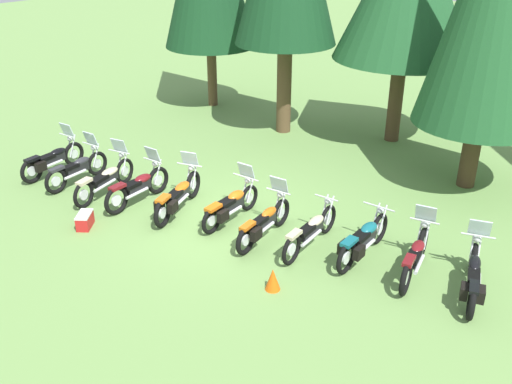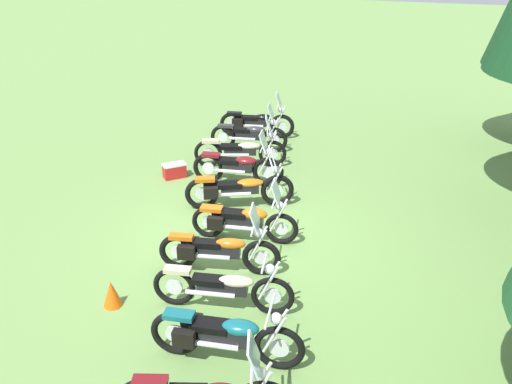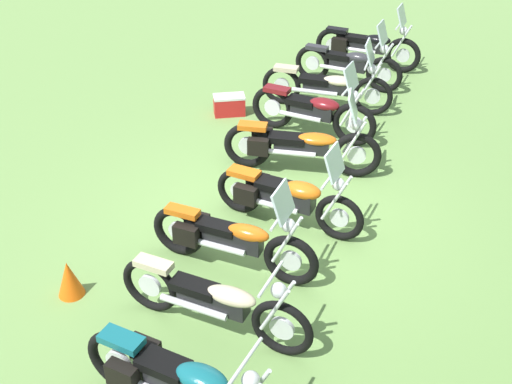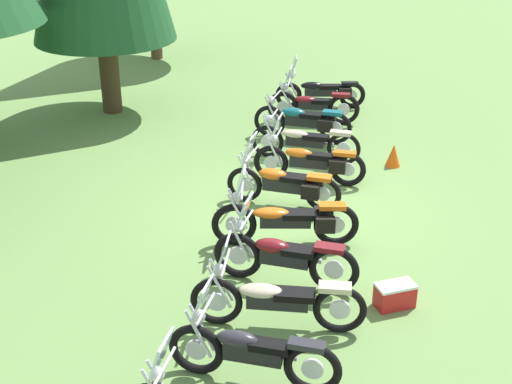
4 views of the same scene
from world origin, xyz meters
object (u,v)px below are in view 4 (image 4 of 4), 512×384
motorcycle_3 (284,256)px  traffic_cone (393,155)px  motorcycle_6 (310,161)px  motorcycle_7 (304,141)px  picnic_cooler (395,295)px  motorcycle_5 (285,183)px  motorcycle_10 (322,91)px  motorcycle_1 (251,351)px  motorcycle_4 (287,220)px  motorcycle_9 (312,105)px  motorcycle_2 (275,299)px  motorcycle_8 (304,120)px

motorcycle_3 → traffic_cone: (5.14, -0.51, -0.25)m
motorcycle_6 → motorcycle_7: 1.13m
motorcycle_3 → motorcycle_7: 4.88m
motorcycle_3 → picnic_cooler: (0.08, -1.69, -0.30)m
motorcycle_5 → motorcycle_6: 1.19m
motorcycle_10 → traffic_cone: motorcycle_10 is taller
motorcycle_1 → motorcycle_4: (3.38, 0.80, 0.01)m
motorcycle_3 → motorcycle_5: (2.49, 0.93, -0.02)m
motorcycle_3 → motorcycle_7: size_ratio=0.95×
traffic_cone → motorcycle_3: bearing=174.4°
motorcycle_7 → motorcycle_9: (2.29, 0.61, 0.02)m
motorcycle_1 → motorcycle_10: 10.72m
motorcycle_9 → traffic_cone: bearing=126.9°
motorcycle_2 → motorcycle_8: (6.89, 2.02, 0.01)m
motorcycle_4 → motorcycle_7: motorcycle_4 is taller
motorcycle_2 → picnic_cooler: bearing=-157.1°
motorcycle_5 → traffic_cone: bearing=-125.1°
motorcycle_6 → motorcycle_9: size_ratio=1.02×
motorcycle_9 → traffic_cone: (-1.85, -2.43, -0.23)m
motorcycle_1 → motorcycle_4: bearing=-85.3°
motorcycle_6 → motorcycle_8: (2.14, 0.90, 0.02)m
motorcycle_10 → traffic_cone: (-3.05, -2.59, -0.21)m
motorcycle_7 → picnic_cooler: 5.52m
motorcycle_4 → motorcycle_5: size_ratio=1.06×
motorcycle_7 → motorcycle_8: 1.20m
motorcycle_8 → motorcycle_10: 2.39m
motorcycle_1 → motorcycle_10: size_ratio=0.99×
motorcycle_2 → motorcycle_10: 9.56m
motorcycle_3 → motorcycle_1: bearing=93.8°
motorcycle_4 → traffic_cone: 4.10m
motorcycle_8 → motorcycle_9: bearing=-86.2°
motorcycle_2 → motorcycle_5: (3.56, 1.22, -0.00)m
motorcycle_4 → motorcycle_6: 2.57m
motorcycle_7 → traffic_cone: size_ratio=4.91×
motorcycle_9 → picnic_cooler: size_ratio=3.49×
motorcycle_7 → motorcycle_9: 2.37m
motorcycle_2 → motorcycle_4: motorcycle_4 is taller
motorcycle_3 → traffic_cone: motorcycle_3 is taller
motorcycle_6 → picnic_cooler: 4.41m
motorcycle_4 → motorcycle_10: 7.25m
motorcycle_2 → motorcycle_3: motorcycle_3 is taller
motorcycle_7 → motorcycle_8: bearing=-78.0°
motorcycle_7 → picnic_cooler: size_ratio=3.76×
motorcycle_1 → motorcycle_8: size_ratio=0.95×
motorcycle_3 → motorcycle_9: (6.99, 1.93, -0.02)m
motorcycle_9 → picnic_cooler: 7.81m
motorcycle_1 → motorcycle_10: (10.42, 2.51, -0.02)m
motorcycle_9 → motorcycle_10: motorcycle_9 is taller
motorcycle_4 → motorcycle_8: bearing=-96.4°
motorcycle_1 → motorcycle_9: 9.52m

